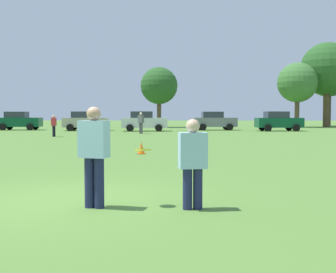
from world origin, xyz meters
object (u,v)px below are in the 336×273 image
parked_car_center (85,121)px  parked_car_near_right (214,121)px  frisbee (143,150)px  parked_car_mid_left (19,121)px  parked_car_far_right (278,121)px  bystander_field_marshal (141,122)px  bystander_far_jogger (54,124)px  traffic_cone (141,148)px  player_thrower (94,151)px  player_defender (193,159)px  parked_car_mid_right (144,121)px

parked_car_center → parked_car_near_right: 12.56m
frisbee → parked_car_mid_left: 37.17m
parked_car_far_right → bystander_field_marshal: parked_car_far_right is taller
parked_car_mid_left → bystander_far_jogger: 14.10m
frisbee → traffic_cone: frisbee is taller
player_thrower → traffic_cone: player_thrower is taller
player_defender → bystander_far_jogger: 23.70m
parked_car_center → bystander_far_jogger: 10.67m
parked_car_center → traffic_cone: bearing=-72.4°
parked_car_center → bystander_field_marshal: (5.86, -6.05, 0.04)m
player_defender → parked_car_far_right: size_ratio=0.34×
parked_car_mid_left → bystander_far_jogger: size_ratio=2.84×
parked_car_near_right → bystander_far_jogger: size_ratio=2.84×
parked_car_mid_left → parked_car_far_right: (25.16, -1.91, 0.00)m
parked_car_center → bystander_far_jogger: parked_car_center is taller
traffic_cone → parked_car_center: size_ratio=0.11×
player_thrower → frisbee: (0.80, 0.15, 0.01)m
parked_car_mid_right → traffic_cone: bearing=-85.7°
parked_car_mid_left → bystander_far_jogger: (7.13, -12.17, -0.07)m
player_thrower → traffic_cone: size_ratio=3.50×
player_defender → parked_car_mid_left: (-15.97, 34.16, 0.10)m
parked_car_far_right → bystander_field_marshal: 13.59m
parked_car_mid_right → bystander_field_marshal: bearing=-88.0°
frisbee → parked_car_near_right: (4.24, 34.19, -0.03)m
parked_car_near_right → parked_car_center: bearing=-172.0°
player_defender → parked_car_near_right: size_ratio=0.34×
parked_car_near_right → parked_car_far_right: bearing=-20.5°
player_defender → frisbee: size_ratio=5.42×
frisbee → parked_car_mid_left: parked_car_mid_left is taller
frisbee → bystander_far_jogger: 23.20m
parked_car_mid_right → bystander_far_jogger: parked_car_mid_right is taller
player_defender → parked_car_center: size_ratio=0.34×
bystander_far_jogger → player_defender: bearing=-68.1°
bystander_far_jogger → bystander_field_marshal: size_ratio=0.88×
parked_car_center → parked_car_mid_right: bearing=-9.3°
bystander_far_jogger → parked_car_mid_right: bearing=60.5°
frisbee → parked_car_mid_right: bearing=94.6°
parked_car_mid_left → parked_car_near_right: 19.39m
frisbee → traffic_cone: (-0.83, 9.24, -0.72)m
player_thrower → parked_car_far_right: parked_car_far_right is taller
parked_car_mid_left → parked_car_near_right: (19.38, 0.25, 0.00)m
parked_car_center → parked_car_near_right: bearing=8.0°
parked_car_mid_right → parked_car_far_right: 12.54m
parked_car_mid_left → parked_car_mid_right: 12.86m
parked_car_mid_left → bystander_far_jogger: bearing=-59.6°
parked_car_near_right → parked_car_far_right: 6.17m
traffic_cone → parked_car_mid_right: bearing=94.3°
traffic_cone → parked_car_mid_left: bearing=120.1°
parked_car_near_right → parked_car_mid_left: bearing=-179.3°
player_thrower → parked_car_far_right: (10.82, 32.19, -0.02)m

